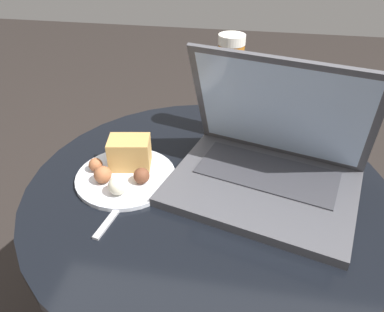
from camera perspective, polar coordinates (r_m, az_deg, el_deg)
table at (r=0.86m, az=2.23°, el=-12.49°), size 0.73×0.73×0.52m
napkin at (r=0.78m, az=-10.42°, el=-3.38°), size 0.17×0.14×0.00m
laptop at (r=0.75m, az=11.46°, el=-0.82°), size 0.41×0.34×0.26m
beer_glass at (r=0.87m, az=5.67°, el=10.31°), size 0.06×0.06×0.24m
snack_plate at (r=0.78m, az=-10.09°, el=-1.75°), size 0.20×0.20×0.07m
fork at (r=0.73m, az=-10.05°, el=-6.43°), size 0.05×0.19×0.00m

